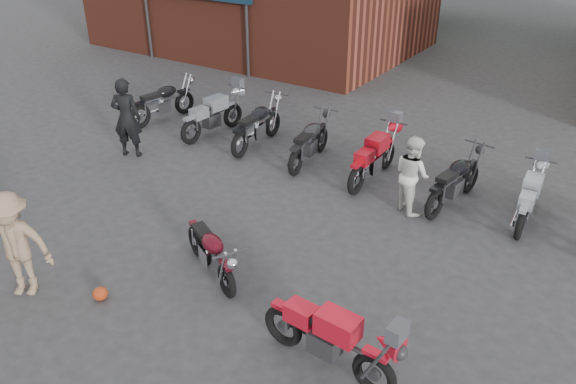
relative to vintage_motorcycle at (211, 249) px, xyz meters
The scene contains 14 objects.
ground 0.88m from the vintage_motorcycle, 50.36° to the right, with size 90.00×90.00×0.00m, color #2E2E30.
vintage_motorcycle is the anchor object (origin of this frame).
sportbike 2.73m from the vintage_motorcycle, 15.75° to the right, with size 1.98×0.65×1.15m, color red, non-canonical shape.
helmet 1.83m from the vintage_motorcycle, 126.14° to the right, with size 0.24×0.24×0.22m, color #AB3412.
person_dark 5.45m from the vintage_motorcycle, 150.92° to the left, with size 0.69×0.45×1.90m, color black.
person_light 4.26m from the vintage_motorcycle, 64.01° to the left, with size 0.76×0.60×1.57m, color silver.
person_tan 2.97m from the vintage_motorcycle, 138.21° to the right, with size 1.15×0.66×1.78m, color #93765B.
row_bike_0 7.46m from the vintage_motorcycle, 140.07° to the left, with size 2.06×0.68×1.19m, color black, non-canonical shape.
row_bike_1 6.12m from the vintage_motorcycle, 129.52° to the left, with size 2.06×0.68×1.19m, color gray, non-canonical shape.
row_bike_2 5.39m from the vintage_motorcycle, 117.88° to the left, with size 2.11×0.70×1.23m, color black, non-canonical shape.
row_bike_3 4.74m from the vintage_motorcycle, 101.49° to the left, with size 1.99×0.66×1.15m, color black, non-canonical shape.
row_bike_4 4.67m from the vintage_motorcycle, 81.48° to the left, with size 2.06×0.68×1.20m, color red, non-canonical shape.
row_bike_5 5.17m from the vintage_motorcycle, 60.78° to the left, with size 2.03×0.67×1.18m, color black, non-canonical shape.
row_bike_6 6.07m from the vintage_motorcycle, 49.81° to the left, with size 1.86×0.61×1.08m, color #999EA7, non-canonical shape.
Camera 1 is at (4.73, -5.08, 5.63)m, focal length 35.00 mm.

